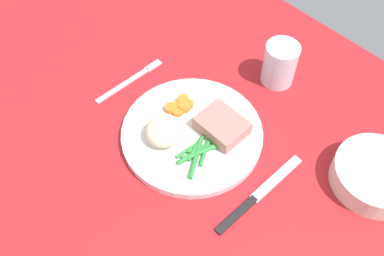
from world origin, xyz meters
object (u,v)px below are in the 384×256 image
(salad_bowl, at_px, (376,174))
(fork, at_px, (129,81))
(knife, at_px, (258,195))
(water_glass, at_px, (279,66))
(dinner_plate, at_px, (192,134))
(meat_portion, at_px, (222,126))

(salad_bowl, bearing_deg, fork, -160.67)
(knife, distance_m, salad_bowl, 0.20)
(water_glass, bearing_deg, dinner_plate, -93.47)
(meat_portion, xyz_separation_m, water_glass, (-0.02, 0.18, 0.01))
(dinner_plate, xyz_separation_m, knife, (0.17, -0.00, -0.01))
(meat_portion, height_order, knife, meat_portion)
(meat_portion, distance_m, knife, 0.14)
(meat_portion, relative_size, water_glass, 0.96)
(meat_portion, relative_size, fork, 0.52)
(water_glass, distance_m, salad_bowl, 0.28)
(knife, distance_m, water_glass, 0.28)
(meat_portion, height_order, salad_bowl, meat_portion)
(dinner_plate, bearing_deg, salad_bowl, 29.87)
(dinner_plate, height_order, meat_portion, meat_portion)
(dinner_plate, height_order, knife, dinner_plate)
(salad_bowl, bearing_deg, meat_portion, -153.91)
(dinner_plate, distance_m, water_glass, 0.23)
(meat_portion, relative_size, salad_bowl, 0.59)
(meat_portion, distance_m, water_glass, 0.18)
(knife, relative_size, salad_bowl, 1.41)
(fork, bearing_deg, knife, 2.18)
(water_glass, bearing_deg, salad_bowl, -13.20)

